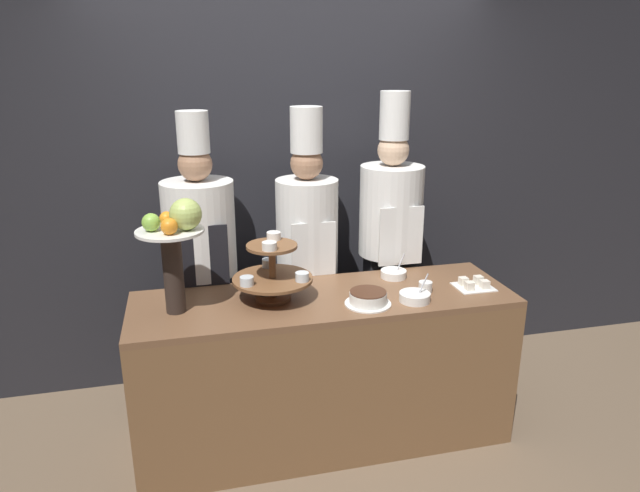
{
  "coord_description": "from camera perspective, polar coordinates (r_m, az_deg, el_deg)",
  "views": [
    {
      "loc": [
        -0.68,
        -2.4,
        2.05
      ],
      "look_at": [
        0.0,
        0.41,
        1.12
      ],
      "focal_mm": 32.0,
      "sensor_mm": 36.0,
      "label": 1
    }
  ],
  "objects": [
    {
      "name": "serving_bowl_far",
      "position": [
        3.31,
        7.37,
        -2.77
      ],
      "size": [
        0.15,
        0.15,
        0.15
      ],
      "color": "white",
      "rests_on": "buffet_counter"
    },
    {
      "name": "buffet_counter",
      "position": [
        3.23,
        0.43,
        -12.17
      ],
      "size": [
        2.02,
        0.62,
        0.87
      ],
      "color": "brown",
      "rests_on": "ground_plane"
    },
    {
      "name": "tiered_stand",
      "position": [
        2.95,
        -4.78,
        -2.51
      ],
      "size": [
        0.42,
        0.42,
        0.34
      ],
      "color": "brown",
      "rests_on": "buffet_counter"
    },
    {
      "name": "serving_bowl_near",
      "position": [
        3.01,
        9.46,
        -5.04
      ],
      "size": [
        0.16,
        0.16,
        0.15
      ],
      "color": "white",
      "rests_on": "buffet_counter"
    },
    {
      "name": "ground_plane",
      "position": [
        3.23,
        1.85,
        -21.56
      ],
      "size": [
        14.0,
        14.0,
        0.0
      ],
      "primitive_type": "plane",
      "color": "brown"
    },
    {
      "name": "cake_round",
      "position": [
        2.93,
        4.82,
        -5.23
      ],
      "size": [
        0.24,
        0.24,
        0.07
      ],
      "color": "white",
      "rests_on": "buffet_counter"
    },
    {
      "name": "fruit_pedestal",
      "position": [
        2.81,
        -14.28,
        0.58
      ],
      "size": [
        0.33,
        0.33,
        0.58
      ],
      "color": "#2D231E",
      "rests_on": "buffet_counter"
    },
    {
      "name": "wall_back",
      "position": [
        3.71,
        -2.87,
        7.79
      ],
      "size": [
        10.0,
        0.06,
        2.8
      ],
      "color": "#232328",
      "rests_on": "ground_plane"
    },
    {
      "name": "chef_left",
      "position": [
        3.38,
        -11.78,
        -1.04
      ],
      "size": [
        0.41,
        0.41,
        1.8
      ],
      "color": "black",
      "rests_on": "ground_plane"
    },
    {
      "name": "cake_square_tray",
      "position": [
        3.26,
        15.13,
        -3.72
      ],
      "size": [
        0.2,
        0.17,
        0.05
      ],
      "color": "white",
      "rests_on": "buffet_counter"
    },
    {
      "name": "cup_white",
      "position": [
        3.14,
        10.49,
        -4.03
      ],
      "size": [
        0.07,
        0.07,
        0.06
      ],
      "color": "white",
      "rests_on": "buffet_counter"
    },
    {
      "name": "chef_center_left",
      "position": [
        3.45,
        -1.28,
        -0.12
      ],
      "size": [
        0.37,
        0.37,
        1.81
      ],
      "color": "#28282D",
      "rests_on": "ground_plane"
    },
    {
      "name": "chef_center_right",
      "position": [
        3.58,
        7.02,
        1.0
      ],
      "size": [
        0.39,
        0.39,
        1.89
      ],
      "color": "#28282D",
      "rests_on": "ground_plane"
    }
  ]
}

